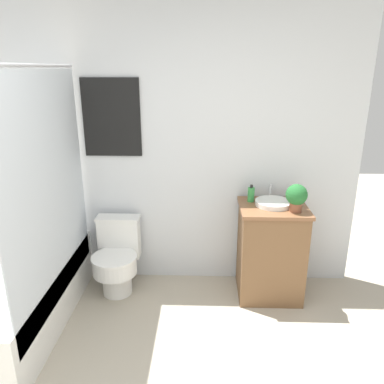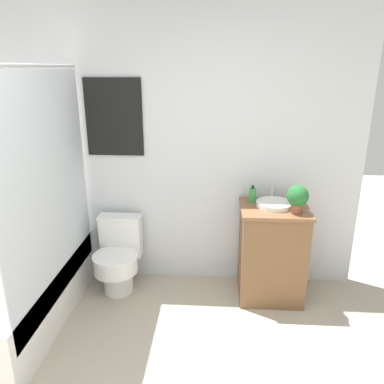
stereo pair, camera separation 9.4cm
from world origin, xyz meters
The scene contains 7 objects.
wall_back centered at (-0.01, 2.17, 1.26)m, with size 3.53×0.07×2.50m.
shower_area centered at (-0.97, 1.37, 0.30)m, with size 0.56×1.54×1.98m.
toilet centered at (-0.39, 1.88, 0.32)m, with size 0.40×0.51×0.67m.
vanity centered at (0.97, 1.88, 0.42)m, with size 0.57×0.51×0.85m.
sink centered at (0.97, 1.90, 0.87)m, with size 0.31×0.34×0.13m.
soap_bottle centered at (0.80, 1.99, 0.91)m, with size 0.06×0.06×0.15m.
potted_plant centered at (1.13, 1.76, 0.97)m, with size 0.17×0.17×0.23m.
Camera 2 is at (0.48, -1.10, 1.96)m, focal length 35.00 mm.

